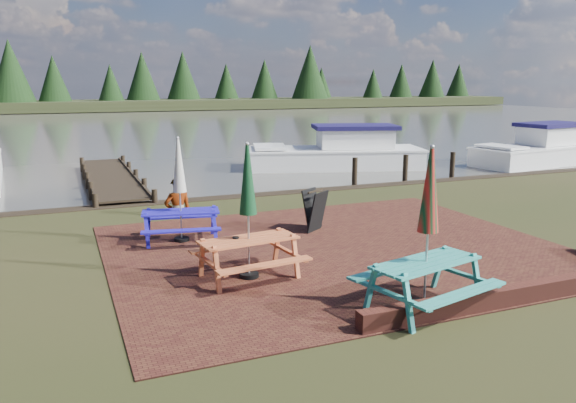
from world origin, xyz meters
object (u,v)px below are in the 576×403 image
(picnic_table_teal, at_px, (427,254))
(person, at_px, (177,178))
(chalkboard, at_px, (315,210))
(boat_near, at_px, (338,154))
(picnic_table_red, at_px, (248,232))
(boat_far, at_px, (540,151))
(picnic_table_blue, at_px, (180,206))
(jetty, at_px, (111,178))

(picnic_table_teal, height_order, person, picnic_table_teal)
(chalkboard, height_order, boat_near, boat_near)
(picnic_table_red, xyz_separation_m, chalkboard, (2.41, 2.47, -0.34))
(boat_far, relative_size, person, 3.38)
(chalkboard, relative_size, boat_far, 0.14)
(chalkboard, bearing_deg, boat_far, -7.64)
(boat_near, xyz_separation_m, person, (-8.13, -6.81, 0.58))
(picnic_table_red, relative_size, picnic_table_blue, 1.06)
(picnic_table_red, height_order, boat_far, picnic_table_red)
(picnic_table_teal, bearing_deg, picnic_table_blue, 104.43)
(jetty, xyz_separation_m, person, (1.12, -5.99, 0.86))
(chalkboard, bearing_deg, picnic_table_teal, -128.78)
(boat_near, bearing_deg, boat_far, -88.97)
(picnic_table_red, xyz_separation_m, person, (-0.20, 5.21, 0.15))
(picnic_table_red, relative_size, jetty, 0.26)
(boat_near, distance_m, person, 10.63)
(picnic_table_red, height_order, chalkboard, picnic_table_red)
(boat_near, relative_size, person, 3.95)
(picnic_table_blue, bearing_deg, picnic_table_teal, -50.85)
(picnic_table_red, distance_m, person, 5.21)
(boat_far, bearing_deg, picnic_table_teal, 121.72)
(chalkboard, height_order, person, person)
(picnic_table_blue, height_order, person, picnic_table_blue)
(picnic_table_teal, distance_m, boat_far, 18.76)
(chalkboard, relative_size, boat_near, 0.12)
(picnic_table_red, height_order, person, picnic_table_red)
(boat_far, bearing_deg, picnic_table_blue, 104.23)
(picnic_table_blue, distance_m, boat_far, 18.51)
(picnic_table_blue, bearing_deg, jetty, 105.92)
(jetty, height_order, person, person)
(picnic_table_red, distance_m, chalkboard, 3.47)
(picnic_table_blue, relative_size, boat_far, 0.34)
(chalkboard, bearing_deg, person, 99.48)
(jetty, relative_size, boat_near, 1.18)
(picnic_table_blue, bearing_deg, boat_far, 32.89)
(picnic_table_teal, xyz_separation_m, picnic_table_red, (-2.03, 2.28, -0.04))
(picnic_table_teal, distance_m, person, 7.82)
(picnic_table_teal, relative_size, person, 1.26)
(picnic_table_red, distance_m, picnic_table_blue, 2.80)
(picnic_table_teal, distance_m, picnic_table_red, 3.06)
(picnic_table_blue, bearing_deg, person, 91.61)
(jetty, xyz_separation_m, boat_far, (17.89, -1.64, 0.28))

